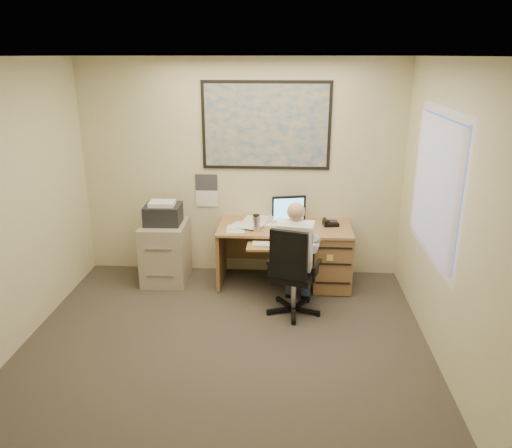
# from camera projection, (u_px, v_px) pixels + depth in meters

# --- Properties ---
(room_shell) EXTENTS (4.00, 4.50, 2.70)m
(room_shell) POSITION_uv_depth(u_px,v_px,m) (216.00, 230.00, 4.08)
(room_shell) COLOR #39342C
(room_shell) RESTS_ON ground
(desk) EXTENTS (1.60, 0.97, 1.08)m
(desk) POSITION_uv_depth(u_px,v_px,m) (311.00, 250.00, 6.11)
(desk) COLOR #A97948
(desk) RESTS_ON ground
(world_map) EXTENTS (1.56, 0.03, 1.06)m
(world_map) POSITION_uv_depth(u_px,v_px,m) (266.00, 126.00, 5.99)
(world_map) COLOR #1E4C93
(world_map) RESTS_ON room_shell
(wall_calendar) EXTENTS (0.28, 0.01, 0.42)m
(wall_calendar) POSITION_uv_depth(u_px,v_px,m) (207.00, 191.00, 6.31)
(wall_calendar) COLOR white
(wall_calendar) RESTS_ON room_shell
(window_blinds) EXTENTS (0.06, 1.40, 1.30)m
(window_blinds) POSITION_uv_depth(u_px,v_px,m) (436.00, 186.00, 4.65)
(window_blinds) COLOR beige
(window_blinds) RESTS_ON room_shell
(filing_cabinet) EXTENTS (0.55, 0.66, 1.04)m
(filing_cabinet) POSITION_uv_depth(u_px,v_px,m) (165.00, 247.00, 6.21)
(filing_cabinet) COLOR #A49A84
(filing_cabinet) RESTS_ON ground
(office_chair) EXTENTS (0.76, 0.76, 1.02)m
(office_chair) POSITION_uv_depth(u_px,v_px,m) (295.00, 289.00, 5.41)
(office_chair) COLOR black
(office_chair) RESTS_ON ground
(person) EXTENTS (0.62, 0.80, 1.25)m
(person) POSITION_uv_depth(u_px,v_px,m) (294.00, 258.00, 5.38)
(person) COLOR white
(person) RESTS_ON office_chair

